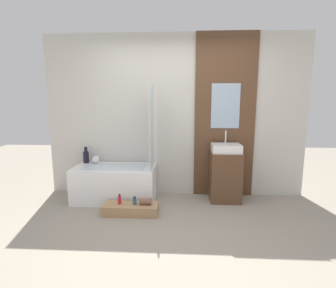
# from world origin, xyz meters

# --- Properties ---
(ground_plane) EXTENTS (12.00, 12.00, 0.00)m
(ground_plane) POSITION_xyz_m (0.00, 0.00, 0.00)
(ground_plane) COLOR gray
(wall_tiled_back) EXTENTS (4.20, 0.06, 2.60)m
(wall_tiled_back) POSITION_xyz_m (0.00, 1.58, 1.30)
(wall_tiled_back) COLOR beige
(wall_tiled_back) RESTS_ON ground_plane
(wall_wood_accent) EXTENTS (0.95, 0.04, 2.60)m
(wall_wood_accent) POSITION_xyz_m (0.80, 1.53, 1.31)
(wall_wood_accent) COLOR brown
(wall_wood_accent) RESTS_ON ground_plane
(bathtub) EXTENTS (1.25, 0.65, 0.54)m
(bathtub) POSITION_xyz_m (-0.93, 1.21, 0.27)
(bathtub) COLOR white
(bathtub) RESTS_ON ground_plane
(glass_shower_screen) EXTENTS (0.01, 0.49, 1.24)m
(glass_shower_screen) POSITION_xyz_m (-0.33, 1.15, 1.16)
(glass_shower_screen) COLOR silver
(glass_shower_screen) RESTS_ON bathtub
(wooden_step_bench) EXTENTS (0.76, 0.28, 0.14)m
(wooden_step_bench) POSITION_xyz_m (-0.58, 0.70, 0.07)
(wooden_step_bench) COLOR #A87F56
(wooden_step_bench) RESTS_ON ground_plane
(vanity_cabinet) EXTENTS (0.46, 0.43, 0.77)m
(vanity_cabinet) POSITION_xyz_m (0.80, 1.29, 0.38)
(vanity_cabinet) COLOR brown
(vanity_cabinet) RESTS_ON ground_plane
(sink) EXTENTS (0.44, 0.33, 0.33)m
(sink) POSITION_xyz_m (0.80, 1.29, 0.83)
(sink) COLOR white
(sink) RESTS_ON vanity_cabinet
(vase_tall_dark) EXTENTS (0.09, 0.09, 0.26)m
(vase_tall_dark) POSITION_xyz_m (-1.46, 1.43, 0.65)
(vase_tall_dark) COLOR black
(vase_tall_dark) RESTS_ON bathtub
(vase_round_light) EXTENTS (0.12, 0.12, 0.12)m
(vase_round_light) POSITION_xyz_m (-1.29, 1.42, 0.60)
(vase_round_light) COLOR white
(vase_round_light) RESTS_ON bathtub
(bottle_soap_primary) EXTENTS (0.04, 0.04, 0.14)m
(bottle_soap_primary) POSITION_xyz_m (-0.74, 0.70, 0.20)
(bottle_soap_primary) COLOR #B21928
(bottle_soap_primary) RESTS_ON wooden_step_bench
(bottle_soap_secondary) EXTENTS (0.05, 0.05, 0.11)m
(bottle_soap_secondary) POSITION_xyz_m (-0.53, 0.70, 0.19)
(bottle_soap_secondary) COLOR #2D567A
(bottle_soap_secondary) RESTS_ON wooden_step_bench
(towel_roll) EXTENTS (0.16, 0.09, 0.09)m
(towel_roll) POSITION_xyz_m (-0.37, 0.70, 0.19)
(towel_roll) COLOR brown
(towel_roll) RESTS_ON wooden_step_bench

